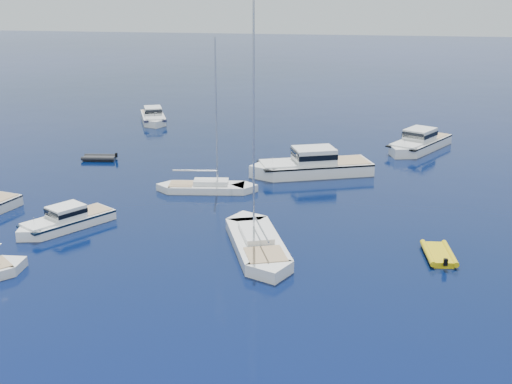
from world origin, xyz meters
The scene contains 8 objects.
motor_cruiser_left centered at (-12.94, 19.36, 0.00)m, with size 2.42×7.92×2.08m, color white, non-canonical shape.
motor_cruiser_centre centered at (3.26, 35.95, 0.00)m, with size 3.70×12.08×3.17m, color silver, non-canonical shape.
motor_cruiser_distant centered at (13.53, 47.06, 0.00)m, with size 3.29×10.74×2.82m, color silver, non-canonical shape.
motor_cruiser_horizon centered at (-18.35, 56.25, 0.00)m, with size 2.75×8.99×2.36m, color silver, non-canonical shape.
sailboat_mid_r centered at (1.28, 17.76, 0.00)m, with size 3.02×11.62×17.08m, color silver, non-canonical shape.
sailboat_centre centered at (-4.95, 29.46, 0.00)m, with size 2.34×8.99×13.21m, color silver, non-canonical shape.
tender_yellow centered at (12.99, 18.34, 0.00)m, with size 2.12×3.92×0.95m, color gold, non-canonical shape.
tender_grey_far centered at (-17.83, 37.52, 0.00)m, with size 1.90×3.43×0.95m, color black, non-canonical shape.
Camera 1 is at (7.89, -21.96, 16.92)m, focal length 46.22 mm.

